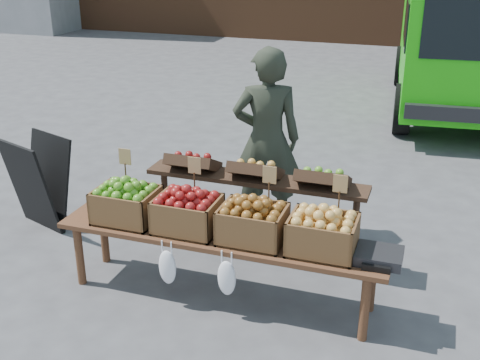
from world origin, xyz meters
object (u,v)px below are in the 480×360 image
(chalkboard_sign, at_px, (39,182))
(crate_russet_pears, at_px, (187,214))
(display_bench, at_px, (220,266))
(back_table, at_px, (255,206))
(crate_golden_apples, at_px, (127,205))
(crate_green_apples, at_px, (323,235))
(weighing_scale, at_px, (379,256))
(vendor, at_px, (267,140))
(delivery_van, at_px, (471,41))
(crate_red_apples, at_px, (253,224))

(chalkboard_sign, height_order, crate_russet_pears, chalkboard_sign)
(chalkboard_sign, relative_size, display_bench, 0.35)
(back_table, height_order, crate_russet_pears, back_table)
(crate_golden_apples, xyz_separation_m, crate_green_apples, (1.65, 0.00, 0.00))
(crate_green_apples, relative_size, weighing_scale, 1.47)
(vendor, bearing_deg, chalkboard_sign, 0.06)
(back_table, height_order, display_bench, back_table)
(crate_russet_pears, height_order, weighing_scale, crate_russet_pears)
(crate_golden_apples, height_order, crate_russet_pears, same)
(delivery_van, distance_m, chalkboard_sign, 7.32)
(chalkboard_sign, distance_m, crate_green_apples, 3.09)
(vendor, xyz_separation_m, weighing_scale, (1.28, -1.40, -0.31))
(chalkboard_sign, distance_m, back_table, 2.26)
(back_table, bearing_deg, crate_green_apples, -43.72)
(crate_red_apples, bearing_deg, crate_russet_pears, 180.00)
(crate_russet_pears, bearing_deg, crate_green_apples, 0.00)
(crate_golden_apples, distance_m, weighing_scale, 2.08)
(crate_golden_apples, xyz_separation_m, crate_red_apples, (1.10, 0.00, 0.00))
(crate_russet_pears, relative_size, crate_red_apples, 1.00)
(vendor, distance_m, crate_russet_pears, 1.44)
(display_bench, distance_m, crate_red_apples, 0.51)
(delivery_van, relative_size, crate_red_apples, 10.31)
(crate_green_apples, height_order, weighing_scale, crate_green_apples)
(back_table, xyz_separation_m, crate_russet_pears, (-0.35, -0.72, 0.19))
(delivery_van, bearing_deg, crate_green_apples, -104.12)
(delivery_van, bearing_deg, display_bench, -110.87)
(delivery_van, xyz_separation_m, chalkboard_sign, (-4.08, -6.04, -0.68))
(crate_russet_pears, bearing_deg, weighing_scale, 0.00)
(crate_golden_apples, height_order, crate_red_apples, same)
(display_bench, bearing_deg, vendor, 91.36)
(delivery_van, height_order, crate_golden_apples, delivery_van)
(vendor, distance_m, weighing_scale, 1.93)
(back_table, bearing_deg, display_bench, -95.71)
(chalkboard_sign, height_order, crate_red_apples, chalkboard_sign)
(vendor, distance_m, crate_green_apples, 1.66)
(crate_golden_apples, bearing_deg, display_bench, 0.00)
(vendor, xyz_separation_m, display_bench, (0.03, -1.40, -0.63))
(crate_golden_apples, distance_m, crate_red_apples, 1.10)
(back_table, distance_m, weighing_scale, 1.38)
(back_table, bearing_deg, weighing_scale, -31.43)
(chalkboard_sign, xyz_separation_m, crate_russet_pears, (1.91, -0.64, 0.23))
(chalkboard_sign, height_order, crate_green_apples, chalkboard_sign)
(display_bench, xyz_separation_m, crate_green_apples, (0.83, 0.00, 0.42))
(crate_red_apples, bearing_deg, chalkboard_sign, 165.48)
(crate_green_apples, bearing_deg, display_bench, 180.00)
(crate_golden_apples, bearing_deg, crate_green_apples, 0.00)
(display_bench, height_order, crate_green_apples, crate_green_apples)
(display_bench, bearing_deg, crate_golden_apples, 180.00)
(back_table, distance_m, display_bench, 0.76)
(chalkboard_sign, xyz_separation_m, display_bench, (2.18, -0.64, -0.19))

